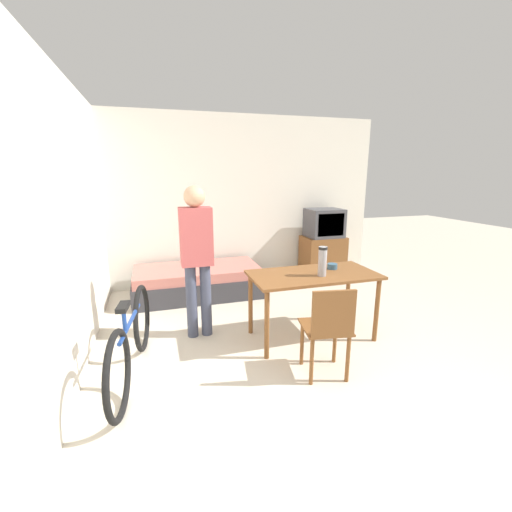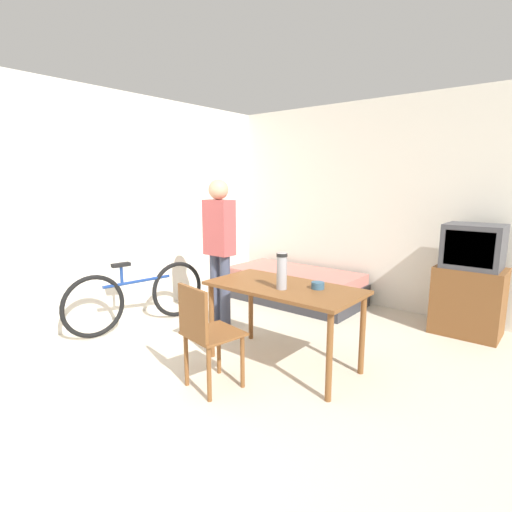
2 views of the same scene
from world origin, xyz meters
name	(u,v)px [view 1 (image 1 of 2)]	position (x,y,z in m)	size (l,w,h in m)	color
ground_plane	(351,427)	(0.00, 0.00, 0.00)	(20.00, 20.00, 0.00)	beige
wall_back	(233,201)	(0.00, 3.67, 1.35)	(4.96, 0.06, 2.70)	silver
wall_left	(74,222)	(-2.01, 1.82, 1.35)	(0.06, 4.64, 2.70)	silver
daybed	(198,281)	(-0.70, 3.10, 0.22)	(1.87, 0.92, 0.44)	#333338
tv	(323,246)	(1.47, 3.28, 0.58)	(0.68, 0.50, 1.22)	brown
dining_table	(313,281)	(0.35, 1.38, 0.66)	(1.38, 0.70, 0.75)	brown
wooden_chair	(328,327)	(0.13, 0.62, 0.50)	(0.47, 0.47, 0.87)	brown
bicycle	(132,341)	(-1.53, 1.14, 0.35)	(0.30, 1.71, 0.77)	black
person_standing	(197,251)	(-0.85, 1.79, 0.98)	(0.34, 0.23, 1.68)	#3D4256
thermos_flask	(322,260)	(0.39, 1.28, 0.92)	(0.09, 0.09, 0.32)	#99999E
mate_bowl	(332,266)	(0.63, 1.48, 0.78)	(0.11, 0.11, 0.06)	#335670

